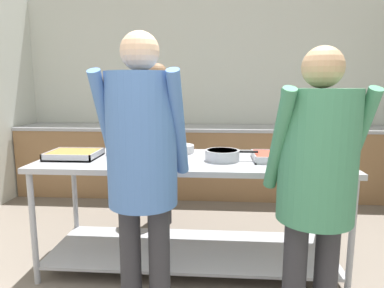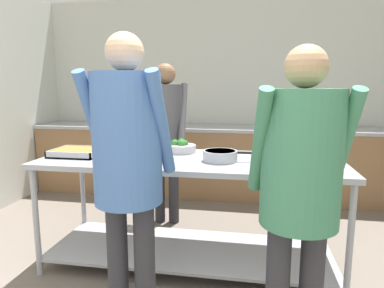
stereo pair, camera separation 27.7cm
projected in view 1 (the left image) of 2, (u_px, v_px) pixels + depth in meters
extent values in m
cube|color=silver|center=(205.00, 95.00, 4.83)|extent=(5.09, 0.06, 2.65)
cube|color=olive|center=(204.00, 162.00, 4.61)|extent=(4.93, 0.62, 0.89)
cube|color=#9EA0A8|center=(204.00, 128.00, 4.53)|extent=(4.93, 0.65, 0.04)
cube|color=black|center=(206.00, 127.00, 4.53)|extent=(0.53, 0.44, 0.02)
cube|color=#9EA0A8|center=(191.00, 161.00, 2.69)|extent=(2.35, 0.83, 0.04)
cube|color=#9EA0A8|center=(191.00, 250.00, 2.82)|extent=(2.27, 0.75, 0.02)
cylinder|color=#9EA0A8|center=(33.00, 229.00, 2.49)|extent=(0.04, 0.04, 0.85)
cylinder|color=#9EA0A8|center=(352.00, 239.00, 2.32)|extent=(0.04, 0.04, 0.85)
cylinder|color=#9EA0A8|center=(75.00, 197.00, 3.21)|extent=(0.04, 0.04, 0.85)
cylinder|color=#9EA0A8|center=(320.00, 203.00, 3.05)|extent=(0.04, 0.04, 0.85)
cube|color=#9EA0A8|center=(74.00, 157.00, 2.72)|extent=(0.39, 0.33, 0.01)
cube|color=#9E6B33|center=(74.00, 154.00, 2.72)|extent=(0.36, 0.31, 0.04)
cube|color=#9EA0A8|center=(65.00, 158.00, 2.56)|extent=(0.39, 0.01, 0.05)
cube|color=#9EA0A8|center=(82.00, 151.00, 2.88)|extent=(0.39, 0.01, 0.05)
cube|color=#9EA0A8|center=(51.00, 154.00, 2.73)|extent=(0.01, 0.33, 0.05)
cube|color=#9EA0A8|center=(97.00, 155.00, 2.71)|extent=(0.01, 0.33, 0.05)
cube|color=#9EA0A8|center=(136.00, 152.00, 2.94)|extent=(0.43, 0.30, 0.01)
cube|color=brown|center=(136.00, 149.00, 2.93)|extent=(0.41, 0.27, 0.04)
cube|color=#9EA0A8|center=(132.00, 153.00, 2.79)|extent=(0.43, 0.01, 0.05)
cube|color=#9EA0A8|center=(140.00, 147.00, 3.07)|extent=(0.43, 0.01, 0.05)
cube|color=#9EA0A8|center=(112.00, 149.00, 2.95)|extent=(0.01, 0.30, 0.05)
cube|color=#9EA0A8|center=(161.00, 150.00, 2.92)|extent=(0.01, 0.30, 0.05)
cylinder|color=#B2B2B7|center=(180.00, 149.00, 2.93)|extent=(0.24, 0.24, 0.07)
sphere|color=#2D702D|center=(183.00, 143.00, 2.92)|extent=(0.06, 0.06, 0.06)
sphere|color=#2D702D|center=(179.00, 143.00, 2.96)|extent=(0.07, 0.07, 0.07)
sphere|color=#2D702D|center=(173.00, 144.00, 2.91)|extent=(0.06, 0.06, 0.06)
sphere|color=#2D702D|center=(180.00, 144.00, 2.89)|extent=(0.06, 0.06, 0.06)
cylinder|color=#9EA0A8|center=(222.00, 155.00, 2.62)|extent=(0.26, 0.26, 0.08)
cylinder|color=#B7472D|center=(222.00, 151.00, 2.61)|extent=(0.23, 0.23, 0.01)
cylinder|color=black|center=(249.00, 152.00, 2.60)|extent=(0.14, 0.02, 0.02)
cube|color=#9EA0A8|center=(277.00, 159.00, 2.63)|extent=(0.37, 0.33, 0.01)
cube|color=#B23D2D|center=(277.00, 156.00, 2.63)|extent=(0.34, 0.31, 0.04)
cube|color=#9EA0A8|center=(281.00, 161.00, 2.47)|extent=(0.37, 0.01, 0.05)
cube|color=#9EA0A8|center=(273.00, 153.00, 2.79)|extent=(0.37, 0.01, 0.05)
cube|color=#9EA0A8|center=(254.00, 156.00, 2.64)|extent=(0.01, 0.33, 0.05)
cube|color=#9EA0A8|center=(300.00, 157.00, 2.62)|extent=(0.01, 0.33, 0.05)
cylinder|color=white|center=(324.00, 161.00, 2.56)|extent=(0.25, 0.25, 0.01)
cylinder|color=white|center=(324.00, 160.00, 2.56)|extent=(0.24, 0.24, 0.01)
cylinder|color=white|center=(324.00, 158.00, 2.56)|extent=(0.24, 0.24, 0.01)
cylinder|color=white|center=(324.00, 157.00, 2.56)|extent=(0.24, 0.24, 0.01)
cylinder|color=white|center=(324.00, 155.00, 2.55)|extent=(0.24, 0.24, 0.01)
cylinder|color=#2D2D33|center=(131.00, 267.00, 2.02)|extent=(0.12, 0.12, 0.79)
cylinder|color=#2D2D33|center=(160.00, 269.00, 1.99)|extent=(0.12, 0.12, 0.79)
cylinder|color=#4770B2|center=(106.00, 123.00, 1.89)|extent=(0.10, 0.33, 0.59)
cylinder|color=#4770B2|center=(178.00, 125.00, 1.83)|extent=(0.10, 0.33, 0.59)
cylinder|color=#4770B2|center=(142.00, 140.00, 1.88)|extent=(0.39, 0.39, 0.73)
sphere|color=tan|center=(140.00, 51.00, 1.80)|extent=(0.21, 0.21, 0.21)
cylinder|color=#2D2D33|center=(294.00, 284.00, 1.89)|extent=(0.13, 0.13, 0.75)
cylinder|color=#2D2D33|center=(325.00, 282.00, 1.90)|extent=(0.13, 0.13, 0.75)
cylinder|color=#3D7F5B|center=(279.00, 141.00, 1.74)|extent=(0.12, 0.32, 0.56)
cylinder|color=#3D7F5B|center=(357.00, 140.00, 1.78)|extent=(0.12, 0.32, 0.56)
cylinder|color=#3D7F5B|center=(318.00, 156.00, 1.77)|extent=(0.40, 0.40, 0.69)
sphere|color=tan|center=(323.00, 67.00, 1.70)|extent=(0.21, 0.21, 0.21)
cylinder|color=#2D2D33|center=(166.00, 189.00, 3.62)|extent=(0.11, 0.11, 0.76)
cylinder|color=#2D2D33|center=(152.00, 189.00, 3.62)|extent=(0.11, 0.11, 0.76)
cylinder|color=#4C4C51|center=(175.00, 111.00, 3.48)|extent=(0.09, 0.32, 0.57)
cylinder|color=#4C4C51|center=(140.00, 111.00, 3.48)|extent=(0.09, 0.32, 0.57)
cylinder|color=#4C4C51|center=(158.00, 119.00, 3.50)|extent=(0.34, 0.34, 0.71)
sphere|color=#8C6647|center=(157.00, 74.00, 3.42)|extent=(0.21, 0.21, 0.21)
cylinder|color=#23602D|center=(119.00, 120.00, 4.66)|extent=(0.07, 0.07, 0.15)
cone|color=#23602D|center=(119.00, 112.00, 4.64)|extent=(0.06, 0.06, 0.06)
cylinder|color=black|center=(119.00, 109.00, 4.63)|extent=(0.03, 0.03, 0.02)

